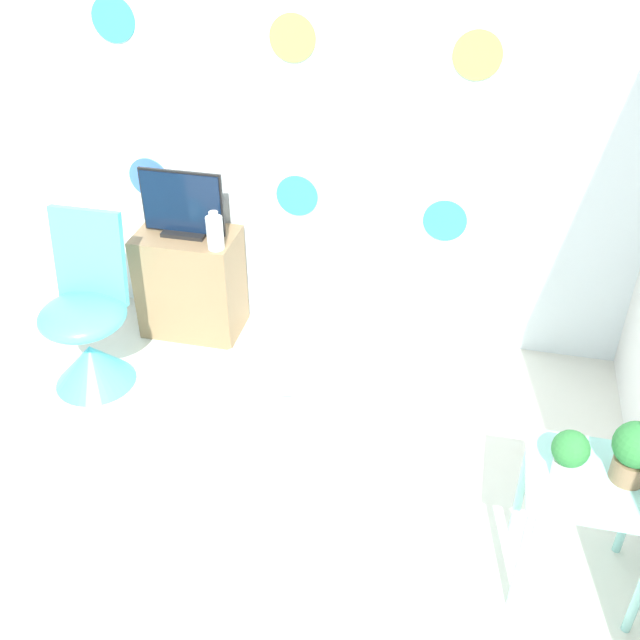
{
  "coord_description": "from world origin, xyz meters",
  "views": [
    {
      "loc": [
        0.9,
        -1.41,
        2.37
      ],
      "look_at": [
        0.37,
        0.91,
        0.72
      ],
      "focal_mm": 42.0,
      "sensor_mm": 36.0,
      "label": 1
    }
  ],
  "objects_px": {
    "chair": "(89,336)",
    "tv": "(182,207)",
    "potted_plant_left": "(570,453)",
    "bathtub": "(289,398)",
    "potted_plant_right": "(635,451)",
    "vase": "(215,232)"
  },
  "relations": [
    {
      "from": "chair",
      "to": "potted_plant_right",
      "type": "xyz_separation_m",
      "value": [
        2.33,
        -0.66,
        0.39
      ]
    },
    {
      "from": "bathtub",
      "to": "vase",
      "type": "height_order",
      "value": "vase"
    },
    {
      "from": "bathtub",
      "to": "potted_plant_right",
      "type": "relative_size",
      "value": 3.76
    },
    {
      "from": "potted_plant_left",
      "to": "potted_plant_right",
      "type": "distance_m",
      "value": 0.2
    },
    {
      "from": "potted_plant_left",
      "to": "tv",
      "type": "bearing_deg",
      "value": 145.76
    },
    {
      "from": "tv",
      "to": "vase",
      "type": "height_order",
      "value": "tv"
    },
    {
      "from": "tv",
      "to": "vase",
      "type": "bearing_deg",
      "value": -27.11
    },
    {
      "from": "tv",
      "to": "potted_plant_right",
      "type": "bearing_deg",
      "value": -30.78
    },
    {
      "from": "bathtub",
      "to": "vase",
      "type": "xyz_separation_m",
      "value": [
        -0.53,
        0.63,
        0.43
      ]
    },
    {
      "from": "bathtub",
      "to": "chair",
      "type": "relative_size",
      "value": 1.0
    },
    {
      "from": "bathtub",
      "to": "potted_plant_left",
      "type": "height_order",
      "value": "potted_plant_left"
    },
    {
      "from": "chair",
      "to": "potted_plant_right",
      "type": "bearing_deg",
      "value": -15.85
    },
    {
      "from": "chair",
      "to": "potted_plant_left",
      "type": "xyz_separation_m",
      "value": [
        2.13,
        -0.7,
        0.37
      ]
    },
    {
      "from": "chair",
      "to": "potted_plant_left",
      "type": "height_order",
      "value": "chair"
    },
    {
      "from": "bathtub",
      "to": "chair",
      "type": "bearing_deg",
      "value": 169.48
    },
    {
      "from": "vase",
      "to": "potted_plant_right",
      "type": "xyz_separation_m",
      "value": [
        1.81,
        -1.1,
        -0.01
      ]
    },
    {
      "from": "tv",
      "to": "potted_plant_left",
      "type": "xyz_separation_m",
      "value": [
        1.81,
        -1.23,
        -0.1
      ]
    },
    {
      "from": "potted_plant_right",
      "to": "vase",
      "type": "bearing_deg",
      "value": 148.83
    },
    {
      "from": "chair",
      "to": "tv",
      "type": "height_order",
      "value": "tv"
    },
    {
      "from": "chair",
      "to": "vase",
      "type": "relative_size",
      "value": 4.37
    },
    {
      "from": "bathtub",
      "to": "potted_plant_left",
      "type": "relative_size",
      "value": 4.64
    },
    {
      "from": "bathtub",
      "to": "chair",
      "type": "xyz_separation_m",
      "value": [
        -1.05,
        0.19,
        0.03
      ]
    }
  ]
}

